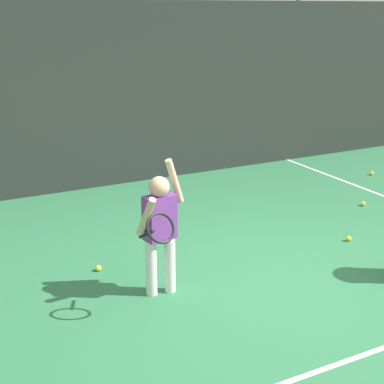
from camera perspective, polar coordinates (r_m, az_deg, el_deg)
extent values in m
plane|color=#2D7247|center=(5.93, 8.44, -9.17)|extent=(20.00, 20.00, 0.00)
cube|color=white|center=(5.05, 17.73, -15.13)|extent=(9.00, 0.05, 0.00)
cube|color=#282D2B|center=(8.96, -6.51, 9.71)|extent=(13.28, 0.08, 2.82)
cylinder|color=slate|center=(9.01, -6.67, 10.23)|extent=(0.09, 0.09, 2.97)
cylinder|color=slate|center=(10.59, 10.28, 11.23)|extent=(0.09, 0.09, 2.97)
cylinder|color=silver|center=(5.56, -4.14, -7.61)|extent=(0.11, 0.11, 0.58)
cylinder|color=silver|center=(5.61, -2.25, -7.34)|extent=(0.11, 0.11, 0.58)
cube|color=#72338C|center=(5.38, -3.28, -2.57)|extent=(0.33, 0.22, 0.44)
sphere|color=tan|center=(5.28, -3.34, 0.52)|extent=(0.20, 0.20, 0.20)
cylinder|color=tan|center=(5.40, -1.78, 1.12)|extent=(0.22, 0.11, 0.46)
cylinder|color=tan|center=(5.21, -4.67, -2.52)|extent=(0.12, 0.30, 0.43)
cylinder|color=black|center=(5.12, -4.59, -4.28)|extent=(0.07, 0.24, 0.15)
torus|color=black|center=(4.90, -3.20, -3.65)|extent=(0.31, 0.21, 0.26)
sphere|color=#CCE033|center=(6.20, -9.45, -7.59)|extent=(0.07, 0.07, 0.07)
sphere|color=#CCE033|center=(8.43, 16.90, -1.14)|extent=(0.07, 0.07, 0.07)
sphere|color=#CCE033|center=(7.13, 15.54, -4.55)|extent=(0.07, 0.07, 0.07)
sphere|color=#CCE033|center=(10.04, 17.69, 1.82)|extent=(0.07, 0.07, 0.07)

